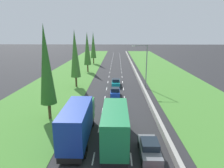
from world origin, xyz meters
The scene contains 16 objects.
ground_plane centered at (0.00, 60.00, 0.00)m, with size 300.00×300.00×0.00m, color #28282B.
grass_verge_left centered at (-12.65, 60.00, 0.02)m, with size 14.00×140.00×0.04m, color #478433.
grass_verge_right centered at (14.35, 60.00, 0.02)m, with size 14.00×140.00×0.04m, color #478433.
median_barrier centered at (5.70, 60.00, 0.42)m, with size 0.44×120.00×0.85m, color #9E9B93.
lane_markings centered at (0.00, 60.00, 0.01)m, with size 3.64×116.00×0.01m.
green_box_truck_centre_lane centered at (0.24, 17.54, 2.18)m, with size 2.46×9.40×4.18m.
blue_box_truck_left_lane centered at (-3.68, 18.17, 2.18)m, with size 2.46×9.40×4.18m.
blue_sedan_centre_lane_third centered at (0.09, 26.63, 0.81)m, with size 1.82×4.50×1.64m.
grey_sedan_right_lane centered at (3.46, 15.51, 0.81)m, with size 1.82×4.50×1.64m.
blue_hatchback_centre_lane centered at (0.09, 33.82, 0.84)m, with size 1.74×3.90×1.72m.
teal_sedan_centre_lane centered at (0.16, 41.46, 0.81)m, with size 1.82×4.50×1.64m.
poplar_tree_second centered at (-8.67, 23.87, 7.30)m, with size 2.11×2.11×12.49m.
poplar_tree_third centered at (-8.39, 40.60, 7.10)m, with size 2.10×2.10×12.09m.
poplar_tree_fourth centered at (-8.33, 57.77, 6.92)m, with size 2.09×2.09×11.74m.
poplar_tree_fifth centered at (-8.50, 74.46, 6.97)m, with size 2.10×2.10×11.84m.
street_light_mast centered at (6.12, 39.95, 5.23)m, with size 3.20×0.28×9.00m.
Camera 1 is at (0.39, -1.27, 11.26)m, focal length 32.21 mm.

